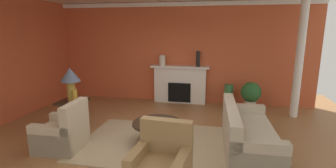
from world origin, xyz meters
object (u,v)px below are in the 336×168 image
Objects in this scene: sofa at (246,135)px; armchair_near_window at (63,134)px; armchair_facing_fireplace at (161,168)px; table_lamp at (70,78)px; vase_mantel_left at (162,60)px; vase_tall_corner at (228,97)px; side_table at (73,114)px; coffee_table at (157,128)px; vase_mantel_right at (198,59)px; vase_on_side_table at (75,96)px; fireplace at (180,85)px; potted_plant at (251,94)px.

armchair_near_window is at bearing -169.30° from sofa.
table_lamp is at bearing 145.33° from armchair_facing_fireplace.
vase_mantel_left is (1.17, 3.53, 1.02)m from armchair_near_window.
side_table is at bearing -145.37° from vase_tall_corner.
sofa is at bearing -3.20° from side_table.
armchair_near_window and armchair_facing_fireplace have the same top height.
vase_mantel_right is (0.55, 2.94, 1.07)m from coffee_table.
table_lamp is at bearing -145.37° from vase_tall_corner.
sofa reaches higher than coffee_table.
vase_mantel_left is at bearing 61.12° from side_table.
vase_on_side_table is at bearing -38.66° from table_lamp.
armchair_near_window is 1.83m from coffee_table.
fireplace is 5.59× the size of vase_mantel_left.
vase_mantel_left is at bearing 100.70° from coffee_table.
armchair_near_window is 1.27× the size of table_lamp.
coffee_table is 1.95m from vase_on_side_table.
sofa is at bearing -67.57° from vase_mantel_right.
vase_on_side_table reaches higher than coffee_table.
coffee_table is at bearing -178.13° from sofa.
armchair_facing_fireplace is (0.41, -4.40, -0.25)m from fireplace.
table_lamp is at bearing 141.34° from vase_on_side_table.
vase_tall_corner is at bearing 45.74° from armchair_near_window.
vase_mantel_right is at bearing 46.06° from side_table.
vase_mantel_left reaches higher than sofa.
coffee_table is 3.15m from vase_mantel_left.
sofa reaches higher than potted_plant.
fireplace is 2.16× the size of potted_plant.
vase_mantel_right is (2.42, 2.79, 0.55)m from vase_on_side_table.
table_lamp reaches higher than armchair_facing_fireplace.
sofa is 2.64m from vase_tall_corner.
side_table is 0.93× the size of table_lamp.
vase_tall_corner is at bearing 75.32° from armchair_facing_fireplace.
armchair_near_window reaches higher than coffee_table.
side_table is 4.69m from potted_plant.
vase_mantel_right reaches higher than vase_mantel_left.
vase_mantel_left is (-0.55, -0.05, 0.78)m from fireplace.
sofa is 2.56× the size of potted_plant.
table_lamp is 3.05m from vase_mantel_left.
fireplace is at bearing 53.35° from table_lamp.
vase_mantel_right is at bearing 164.95° from vase_tall_corner.
vase_mantel_right is (2.27, 3.53, 1.10)m from armchair_near_window.
potted_plant is at bearing 39.49° from armchair_near_window.
potted_plant is at bearing 28.93° from side_table.
armchair_near_window is 2.03× the size of vase_mantel_right.
potted_plant reaches higher than side_table.
side_table is at bearing 145.33° from armchair_facing_fireplace.
vase_on_side_table is 0.65× the size of vase_mantel_right.
table_lamp is at bearing 176.80° from sofa.
fireplace is at bearing 56.59° from vase_on_side_table.
sofa is 3.52m from armchair_near_window.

